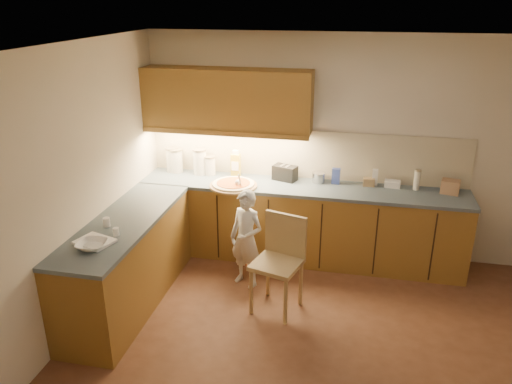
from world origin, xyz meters
TOP-DOWN VIEW (x-y plane):
  - room at (0.00, 0.00)m, footprint 4.54×4.50m
  - l_counter at (-0.92, 1.25)m, footprint 3.77×2.62m
  - backsplash at (-0.38, 1.99)m, footprint 3.75×0.02m
  - upper_cabinets at (-1.27, 1.82)m, footprint 1.95×0.36m
  - pizza_on_board at (-1.13, 1.51)m, footprint 0.55×0.55m
  - child at (-0.86, 0.98)m, footprint 0.47×0.40m
  - wooden_chair at (-0.44, 0.64)m, footprint 0.54×0.54m
  - mixing_bowl at (-1.95, -0.20)m, footprint 0.27×0.27m
  - canister_a at (-2.00, 1.87)m, footprint 0.15×0.15m
  - canister_b at (-1.95, 1.86)m, footprint 0.17×0.17m
  - canister_c at (-1.64, 1.85)m, footprint 0.17×0.17m
  - canister_d at (-1.52, 1.86)m, footprint 0.14×0.14m
  - oil_jug at (-1.19, 1.87)m, footprint 0.11×0.08m
  - toaster at (-0.59, 1.85)m, footprint 0.31×0.24m
  - steel_pot at (-0.19, 1.86)m, footprint 0.16×0.16m
  - blue_box at (0.01, 1.86)m, footprint 0.09×0.07m
  - card_box_a at (0.38, 1.86)m, footprint 0.13×0.10m
  - white_bottle at (0.45, 1.90)m, footprint 0.06×0.06m
  - flat_pack at (0.65, 1.89)m, footprint 0.18×0.13m
  - tall_jar at (0.90, 1.85)m, footprint 0.08×0.08m
  - card_box_b at (1.26, 1.82)m, footprint 0.22×0.19m
  - dough_cloth at (-1.98, -0.10)m, footprint 0.37×0.33m
  - spice_jar_a at (-2.04, 0.23)m, footprint 0.07×0.07m
  - spice_jar_b at (-1.86, 0.08)m, footprint 0.07×0.07m

SIDE VIEW (x-z plane):
  - l_counter at x=-0.92m, z-range 0.00..0.92m
  - child at x=-0.86m, z-range 0.00..1.09m
  - wooden_chair at x=-0.44m, z-range 0.08..1.05m
  - dough_cloth at x=-1.98m, z-range 0.92..0.94m
  - pizza_on_board at x=-1.13m, z-range 0.83..1.05m
  - mixing_bowl at x=-1.95m, z-range 0.92..0.98m
  - flat_pack at x=0.65m, z-range 0.92..0.99m
  - spice_jar_b at x=-1.86m, z-range 0.92..0.99m
  - spice_jar_a at x=-2.04m, z-range 0.92..1.01m
  - card_box_a at x=0.38m, z-range 0.92..1.01m
  - steel_pot at x=-0.19m, z-range 0.92..1.04m
  - card_box_b at x=1.26m, z-range 0.92..1.07m
  - toaster at x=-0.59m, z-range 0.92..1.10m
  - blue_box at x=0.01m, z-range 0.92..1.10m
  - white_bottle at x=0.45m, z-range 0.92..1.11m
  - canister_d at x=-1.52m, z-range 0.92..1.15m
  - tall_jar at x=0.90m, z-range 0.92..1.16m
  - oil_jug at x=-1.19m, z-range 0.91..1.23m
  - canister_b at x=-1.95m, z-range 0.92..1.22m
  - canister_a at x=-2.00m, z-range 0.92..1.23m
  - canister_c at x=-1.64m, z-range 0.92..1.24m
  - backsplash at x=-0.38m, z-range 0.92..1.50m
  - room at x=0.00m, z-range 0.37..2.99m
  - upper_cabinets at x=-1.27m, z-range 1.48..2.21m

